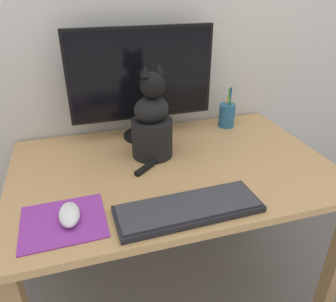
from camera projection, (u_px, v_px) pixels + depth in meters
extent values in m
plane|color=slate|center=(172.00, 297.00, 1.50)|extent=(12.00, 12.00, 0.00)
cube|color=tan|center=(173.00, 168.00, 1.17)|extent=(1.12, 0.72, 0.02)
cube|color=olive|center=(333.00, 272.00, 1.20)|extent=(0.05, 0.05, 0.68)
cube|color=olive|center=(41.00, 217.00, 1.48)|extent=(0.05, 0.05, 0.68)
cube|color=olive|center=(247.00, 180.00, 1.74)|extent=(0.05, 0.05, 0.68)
cylinder|color=black|center=(144.00, 135.00, 1.38)|extent=(0.17, 0.17, 0.01)
cylinder|color=black|center=(144.00, 126.00, 1.36)|extent=(0.04, 0.04, 0.08)
cube|color=black|center=(142.00, 74.00, 1.26)|extent=(0.57, 0.02, 0.35)
cube|color=black|center=(142.00, 75.00, 1.25)|extent=(0.54, 0.00, 0.33)
cube|color=black|center=(188.00, 209.00, 0.93)|extent=(0.42, 0.16, 0.02)
cube|color=#333338|center=(189.00, 206.00, 0.93)|extent=(0.41, 0.14, 0.01)
cube|color=purple|center=(63.00, 222.00, 0.89)|extent=(0.23, 0.20, 0.00)
ellipsoid|color=white|center=(69.00, 214.00, 0.89)|extent=(0.06, 0.11, 0.03)
cylinder|color=black|center=(152.00, 138.00, 1.20)|extent=(0.19, 0.19, 0.14)
ellipsoid|color=black|center=(151.00, 109.00, 1.15)|extent=(0.16, 0.14, 0.10)
sphere|color=black|center=(153.00, 85.00, 1.10)|extent=(0.11, 0.11, 0.09)
cone|color=black|center=(145.00, 71.00, 1.06)|extent=(0.05, 0.05, 0.04)
cone|color=black|center=(159.00, 68.00, 1.09)|extent=(0.05, 0.05, 0.04)
cylinder|color=black|center=(154.00, 162.00, 1.17)|extent=(0.16, 0.14, 0.02)
cylinder|color=#286089|center=(227.00, 115.00, 1.45)|extent=(0.07, 0.07, 0.10)
cylinder|color=yellow|center=(227.00, 101.00, 1.44)|extent=(0.04, 0.01, 0.14)
cylinder|color=#1E47B2|center=(230.00, 103.00, 1.42)|extent=(0.01, 0.02, 0.14)
cylinder|color=green|center=(230.00, 104.00, 1.41)|extent=(0.03, 0.01, 0.14)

